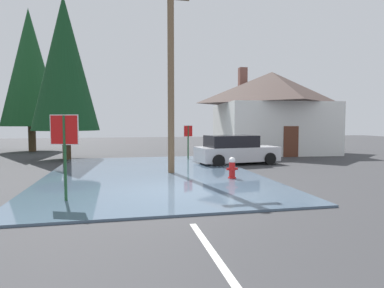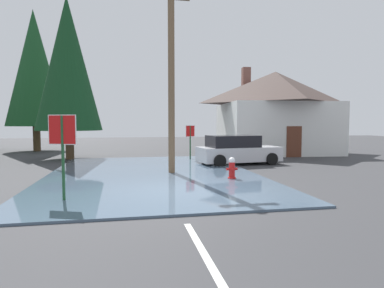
{
  "view_description": "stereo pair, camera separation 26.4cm",
  "coord_description": "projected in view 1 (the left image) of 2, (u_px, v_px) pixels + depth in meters",
  "views": [
    {
      "loc": [
        -1.69,
        -10.13,
        2.23
      ],
      "look_at": [
        1.06,
        2.71,
        1.36
      ],
      "focal_mm": 30.43,
      "sensor_mm": 36.0,
      "label": 1
    },
    {
      "loc": [
        -1.43,
        -10.18,
        2.23
      ],
      "look_at": [
        1.06,
        2.71,
        1.36
      ],
      "focal_mm": 30.43,
      "sensor_mm": 36.0,
      "label": 2
    }
  ],
  "objects": [
    {
      "name": "ground_plane",
      "position": [
        177.0,
        194.0,
        10.39
      ],
      "size": [
        80.0,
        80.0,
        0.1
      ],
      "primitive_type": "cube",
      "color": "#38383A"
    },
    {
      "name": "flood_puddle",
      "position": [
        152.0,
        174.0,
        14.0
      ],
      "size": [
        8.63,
        13.06,
        0.07
      ],
      "primitive_type": "cube",
      "color": "#4C6075",
      "rests_on": "ground"
    },
    {
      "name": "lane_stop_bar",
      "position": [
        158.0,
        214.0,
        7.89
      ],
      "size": [
        3.36,
        0.56,
        0.01
      ],
      "primitive_type": "cube",
      "rotation": [
        0.0,
        0.0,
        0.08
      ],
      "color": "silver",
      "rests_on": "ground"
    },
    {
      "name": "lane_center_stripe",
      "position": [
        212.0,
        252.0,
        5.58
      ],
      "size": [
        0.14,
        3.22,
        0.01
      ],
      "primitive_type": "cube",
      "rotation": [
        0.0,
        0.0,
        1.57
      ],
      "color": "silver",
      "rests_on": "ground"
    },
    {
      "name": "stop_sign_near",
      "position": [
        65.0,
        139.0,
        8.92
      ],
      "size": [
        0.79,
        0.31,
        2.45
      ],
      "color": "#1E4C28",
      "rests_on": "ground"
    },
    {
      "name": "fire_hydrant",
      "position": [
        232.0,
        169.0,
        12.66
      ],
      "size": [
        0.45,
        0.38,
        0.89
      ],
      "color": "red",
      "rests_on": "ground"
    },
    {
      "name": "utility_pole",
      "position": [
        171.0,
        76.0,
        13.87
      ],
      "size": [
        1.6,
        0.28,
        8.09
      ],
      "color": "brown",
      "rests_on": "ground"
    },
    {
      "name": "stop_sign_far",
      "position": [
        188.0,
        136.0,
        19.39
      ],
      "size": [
        0.6,
        0.34,
        2.06
      ],
      "color": "#1E4C28",
      "rests_on": "ground"
    },
    {
      "name": "house",
      "position": [
        271.0,
        111.0,
        24.41
      ],
      "size": [
        8.71,
        8.11,
        6.48
      ],
      "color": "silver",
      "rests_on": "ground"
    },
    {
      "name": "parked_car",
      "position": [
        235.0,
        150.0,
        17.48
      ],
      "size": [
        4.53,
        2.43,
        1.55
      ],
      "color": "silver",
      "rests_on": "ground"
    },
    {
      "name": "pine_tree_tall_left",
      "position": [
        65.0,
        63.0,
        19.39
      ],
      "size": [
        3.92,
        3.92,
        9.8
      ],
      "color": "#4C3823",
      "rests_on": "ground"
    },
    {
      "name": "pine_tree_mid_left",
      "position": [
        30.0,
        68.0,
        24.82
      ],
      "size": [
        4.36,
        4.36,
        10.89
      ],
      "color": "#4C3823",
      "rests_on": "ground"
    }
  ]
}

